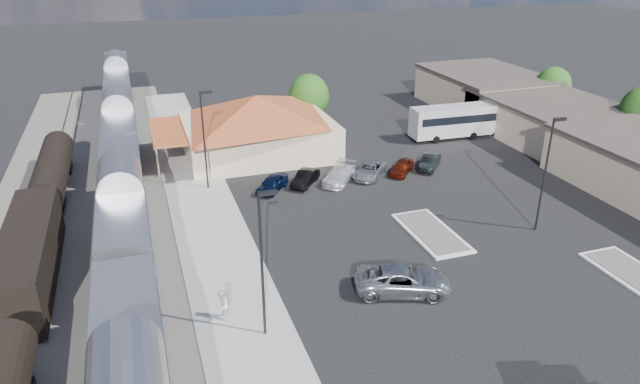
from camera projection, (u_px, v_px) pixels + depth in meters
name	position (u px, v px, depth m)	size (l,w,h in m)	color
ground	(395.00, 254.00, 40.87)	(280.00, 280.00, 0.00)	black
railbed	(87.00, 247.00, 41.69)	(16.00, 100.00, 0.12)	#4C4944
platform	(215.00, 241.00, 42.55)	(5.50, 92.00, 0.18)	gray
passenger_train	(125.00, 215.00, 40.27)	(3.00, 104.00, 5.55)	silver
freight_cars	(30.00, 258.00, 36.62)	(2.80, 46.00, 4.00)	black
station_depot	(257.00, 124.00, 59.08)	(18.35, 12.24, 6.20)	beige
buildings_east	(578.00, 129.00, 60.46)	(14.40, 51.40, 4.80)	#C6B28C
traffic_island_south	(431.00, 232.00, 43.73)	(3.30, 7.50, 0.21)	silver
traffic_island_north	(638.00, 277.00, 37.96)	(3.30, 7.50, 0.21)	silver
lamp_plat_s	(263.00, 254.00, 30.34)	(1.08, 0.25, 9.00)	black
lamp_plat_n	(205.00, 133.00, 49.41)	(1.08, 0.25, 9.00)	black
lamp_lot	(547.00, 166.00, 42.22)	(1.08, 0.25, 9.00)	black
tree_east_c	(553.00, 86.00, 71.75)	(4.41, 4.41, 6.21)	#382314
tree_depot	(309.00, 96.00, 66.11)	(4.71, 4.71, 6.63)	#382314
suv	(403.00, 280.00, 36.19)	(2.85, 6.19, 1.72)	#A1A4A8
coach_bus	(460.00, 119.00, 64.17)	(11.64, 2.96, 3.71)	silver
person_b	(222.00, 306.00, 33.20)	(0.94, 0.73, 1.93)	silver
parked_car_a	(272.00, 183.00, 50.96)	(1.65, 4.10, 1.40)	#0B1939
parked_car_b	(305.00, 178.00, 52.17)	(1.42, 4.07, 1.34)	black
parked_car_c	(339.00, 175.00, 52.81)	(2.02, 4.98, 1.44)	white
parked_car_d	(370.00, 170.00, 54.02)	(2.22, 4.81, 1.34)	#9A9DA2
parked_car_e	(402.00, 167.00, 54.70)	(1.56, 3.88, 1.32)	maroon
parked_car_f	(430.00, 162.00, 55.88)	(1.43, 4.11, 1.35)	black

